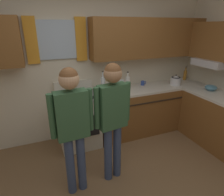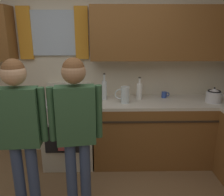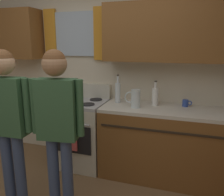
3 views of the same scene
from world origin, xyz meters
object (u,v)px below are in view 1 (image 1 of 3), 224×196
(bottle_milk_white, at_px, (128,82))
(water_pitcher, at_px, (121,86))
(mug_cobalt_blue, at_px, (143,83))
(stove_oven, at_px, (79,120))
(stovetop_kettle, at_px, (176,80))
(bottle_tall_clear, at_px, (103,84))
(adult_in_plaid, at_px, (113,111))
(bottle_oil_amber, at_px, (185,75))
(mixing_bowl, at_px, (211,88))
(adult_left, at_px, (72,120))

(bottle_milk_white, distance_m, water_pitcher, 0.28)
(bottle_milk_white, distance_m, mug_cobalt_blue, 0.38)
(stove_oven, relative_size, water_pitcher, 5.00)
(water_pitcher, bearing_deg, stovetop_kettle, 0.24)
(bottle_milk_white, bearing_deg, water_pitcher, -141.45)
(bottle_tall_clear, distance_m, adult_in_plaid, 1.11)
(adult_in_plaid, bearing_deg, mug_cobalt_blue, 45.77)
(bottle_oil_amber, height_order, bottle_tall_clear, bottle_tall_clear)
(stove_oven, distance_m, bottle_tall_clear, 0.76)
(mixing_bowl, height_order, adult_left, adult_left)
(bottle_milk_white, height_order, adult_left, adult_left)
(mug_cobalt_blue, relative_size, stovetop_kettle, 0.42)
(bottle_tall_clear, xyz_separation_m, mug_cobalt_blue, (0.85, 0.06, -0.10))
(mug_cobalt_blue, bearing_deg, water_pitcher, -158.22)
(water_pitcher, bearing_deg, adult_left, -137.38)
(bottle_oil_amber, xyz_separation_m, adult_in_plaid, (-2.15, -1.14, 0.00))
(stove_oven, height_order, bottle_oil_amber, bottle_oil_amber)
(bottle_milk_white, relative_size, adult_in_plaid, 0.19)
(stove_oven, height_order, adult_left, adult_left)
(bottle_tall_clear, relative_size, mug_cobalt_blue, 3.20)
(stovetop_kettle, bearing_deg, mug_cobalt_blue, 159.19)
(stovetop_kettle, height_order, water_pitcher, water_pitcher)
(adult_left, bearing_deg, mug_cobalt_blue, 36.20)
(mug_cobalt_blue, xyz_separation_m, water_pitcher, (-0.59, -0.23, 0.07))
(bottle_oil_amber, xyz_separation_m, mug_cobalt_blue, (-1.04, -0.01, -0.07))
(bottle_milk_white, distance_m, bottle_tall_clear, 0.49)
(adult_in_plaid, bearing_deg, bottle_oil_amber, 28.00)
(stove_oven, distance_m, stovetop_kettle, 2.02)
(stove_oven, xyz_separation_m, adult_in_plaid, (0.24, -0.99, 0.55))
(stovetop_kettle, bearing_deg, water_pitcher, -179.76)
(bottle_milk_white, xyz_separation_m, mug_cobalt_blue, (0.37, 0.06, -0.08))
(mug_cobalt_blue, distance_m, mixing_bowl, 1.23)
(water_pitcher, height_order, mixing_bowl, water_pitcher)
(stovetop_kettle, xyz_separation_m, adult_in_plaid, (-1.71, -0.91, 0.02))
(adult_left, height_order, adult_in_plaid, adult_in_plaid)
(stove_oven, bearing_deg, bottle_tall_clear, 10.23)
(stove_oven, distance_m, bottle_milk_white, 1.13)
(bottle_oil_amber, relative_size, bottle_milk_white, 0.91)
(stove_oven, height_order, stovetop_kettle, stovetop_kettle)
(bottle_tall_clear, bearing_deg, water_pitcher, -32.65)
(mixing_bowl, relative_size, adult_in_plaid, 0.13)
(bottle_oil_amber, bearing_deg, stove_oven, -176.26)
(mixing_bowl, bearing_deg, stove_oven, 165.63)
(stovetop_kettle, bearing_deg, stove_oven, 177.70)
(bottle_tall_clear, height_order, mug_cobalt_blue, bottle_tall_clear)
(bottle_oil_amber, distance_m, water_pitcher, 1.65)
(bottle_oil_amber, bearing_deg, adult_left, -155.92)
(mixing_bowl, bearing_deg, water_pitcher, 161.85)
(water_pitcher, height_order, adult_in_plaid, adult_in_plaid)
(bottle_oil_amber, distance_m, bottle_tall_clear, 1.90)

